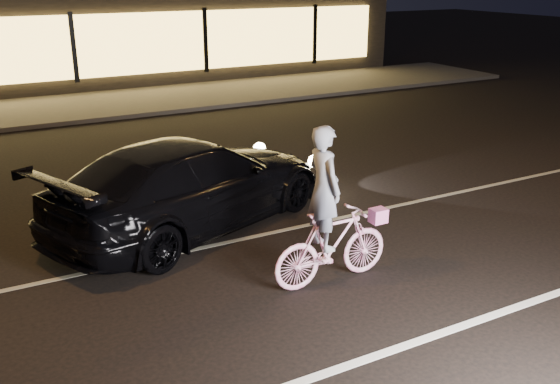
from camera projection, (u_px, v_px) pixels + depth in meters
ground at (321, 292)px, 8.09m from camera, size 90.00×90.00×0.00m
lane_stripe_near at (393, 350)px, 6.85m from camera, size 60.00×0.12×0.01m
lane_stripe_far at (253, 237)px, 9.74m from camera, size 60.00×0.10×0.01m
sidewalk at (92, 106)px, 18.82m from camera, size 30.00×4.00×0.12m
storefront at (49, 21)px, 23.04m from camera, size 25.40×8.42×4.20m
cyclist at (330, 229)px, 8.09m from camera, size 1.72×0.59×2.16m
sedan at (192, 184)px, 9.94m from camera, size 5.40×3.75×1.45m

